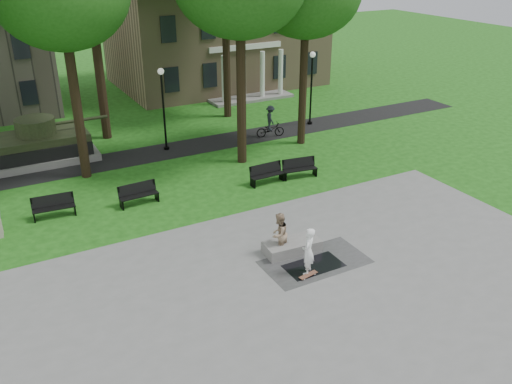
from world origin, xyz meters
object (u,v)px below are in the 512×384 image
(friend_watching, at_px, (279,234))
(park_bench_0, at_px, (53,206))
(concrete_block, at_px, (292,246))
(skateboarder, at_px, (308,251))
(cyclist, at_px, (270,124))

(friend_watching, relative_size, park_bench_0, 0.94)
(concrete_block, distance_m, skateboarder, 1.71)
(concrete_block, bearing_deg, friend_watching, 167.28)
(concrete_block, xyz_separation_m, park_bench_0, (-7.60, 7.53, 0.28))
(friend_watching, relative_size, cyclist, 0.87)
(skateboarder, bearing_deg, concrete_block, -144.64)
(friend_watching, bearing_deg, skateboarder, 68.34)
(park_bench_0, bearing_deg, friend_watching, -41.78)
(friend_watching, bearing_deg, cyclist, -148.10)
(concrete_block, xyz_separation_m, skateboarder, (-0.29, -1.54, 0.69))
(skateboarder, distance_m, park_bench_0, 11.66)
(friend_watching, height_order, cyclist, cyclist)
(skateboarder, height_order, cyclist, cyclist)
(concrete_block, relative_size, friend_watching, 1.28)
(friend_watching, xyz_separation_m, park_bench_0, (-7.08, 7.41, -0.36))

